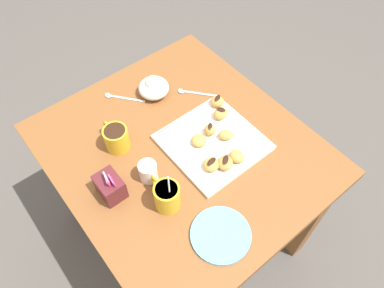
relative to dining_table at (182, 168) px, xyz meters
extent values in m
plane|color=#514C47|center=(0.00, 0.00, -0.59)|extent=(8.00, 8.00, 0.00)
cube|color=brown|center=(0.00, 0.00, 0.12)|extent=(0.93, 0.83, 0.04)
cube|color=brown|center=(-0.40, -0.36, -0.24)|extent=(0.07, 0.07, 0.69)
cube|color=brown|center=(0.40, -0.36, -0.24)|extent=(0.07, 0.07, 0.69)
cube|color=brown|center=(0.40, 0.36, -0.24)|extent=(0.07, 0.07, 0.69)
cube|color=white|center=(-0.06, -0.10, 0.14)|extent=(0.31, 0.31, 0.02)
cylinder|color=gold|center=(-0.14, 0.17, 0.19)|extent=(0.08, 0.08, 0.10)
torus|color=gold|center=(-0.09, 0.17, 0.19)|extent=(0.06, 0.01, 0.06)
cylinder|color=#331E11|center=(-0.14, 0.17, 0.23)|extent=(0.07, 0.07, 0.01)
cylinder|color=silver|center=(-0.16, 0.17, 0.22)|extent=(0.05, 0.03, 0.13)
cylinder|color=gold|center=(0.14, 0.17, 0.18)|extent=(0.08, 0.08, 0.09)
torus|color=gold|center=(0.20, 0.17, 0.18)|extent=(0.06, 0.01, 0.06)
cylinder|color=#331E11|center=(0.14, 0.17, 0.22)|extent=(0.07, 0.07, 0.01)
cylinder|color=white|center=(-0.03, 0.16, 0.17)|extent=(0.06, 0.06, 0.07)
cone|color=white|center=(0.00, 0.16, 0.20)|extent=(0.02, 0.02, 0.02)
torus|color=white|center=(-0.07, 0.16, 0.18)|extent=(0.05, 0.01, 0.05)
cylinder|color=white|center=(-0.03, 0.16, 0.20)|extent=(0.05, 0.05, 0.01)
cube|color=#561E23|center=(0.00, 0.28, 0.18)|extent=(0.09, 0.07, 0.08)
cube|color=#EA4C93|center=(-0.01, 0.28, 0.23)|extent=(0.04, 0.02, 0.03)
cube|color=#EA4C93|center=(-0.02, 0.27, 0.23)|extent=(0.04, 0.01, 0.03)
cube|color=white|center=(0.00, 0.28, 0.23)|extent=(0.04, 0.01, 0.03)
ellipsoid|color=white|center=(0.27, -0.08, 0.17)|extent=(0.12, 0.12, 0.06)
sphere|color=silver|center=(0.27, -0.08, 0.19)|extent=(0.06, 0.06, 0.06)
ellipsoid|color=green|center=(0.28, -0.08, 0.21)|extent=(0.02, 0.03, 0.02)
cylinder|color=#66A8DB|center=(-0.32, 0.11, 0.14)|extent=(0.18, 0.18, 0.01)
cube|color=silver|center=(0.16, -0.21, 0.14)|extent=(0.12, 0.10, 0.00)
ellipsoid|color=silver|center=(0.21, -0.16, 0.14)|extent=(0.03, 0.02, 0.01)
cube|color=silver|center=(0.31, 0.02, 0.14)|extent=(0.12, 0.10, 0.00)
ellipsoid|color=silver|center=(0.37, 0.07, 0.14)|extent=(0.03, 0.02, 0.01)
ellipsoid|color=#D19347|center=(-0.13, -0.02, 0.17)|extent=(0.06, 0.07, 0.03)
ellipsoid|color=black|center=(-0.13, -0.02, 0.19)|extent=(0.03, 0.04, 0.00)
ellipsoid|color=#D19347|center=(0.06, -0.22, 0.17)|extent=(0.07, 0.07, 0.04)
ellipsoid|color=black|center=(0.06, -0.22, 0.19)|extent=(0.03, 0.04, 0.00)
ellipsoid|color=#D19347|center=(-0.07, -0.14, 0.17)|extent=(0.06, 0.06, 0.03)
ellipsoid|color=#D19347|center=(-0.03, -0.05, 0.17)|extent=(0.07, 0.07, 0.03)
ellipsoid|color=#D19347|center=(-0.02, -0.11, 0.17)|extent=(0.06, 0.06, 0.04)
ellipsoid|color=black|center=(-0.02, -0.11, 0.19)|extent=(0.03, 0.03, 0.00)
ellipsoid|color=#D19347|center=(0.01, -0.19, 0.17)|extent=(0.05, 0.06, 0.04)
ellipsoid|color=black|center=(0.01, -0.19, 0.19)|extent=(0.04, 0.03, 0.00)
ellipsoid|color=#D19347|center=(-0.16, -0.11, 0.17)|extent=(0.06, 0.05, 0.03)
ellipsoid|color=#D19347|center=(-0.16, -0.06, 0.17)|extent=(0.07, 0.07, 0.04)
ellipsoid|color=black|center=(-0.16, -0.06, 0.19)|extent=(0.04, 0.04, 0.00)
camera|label=1|loc=(-0.59, 0.43, 1.17)|focal=34.10mm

